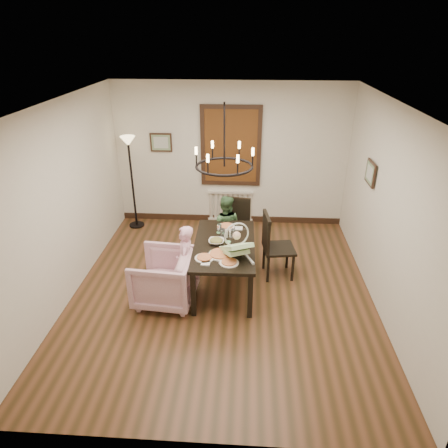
# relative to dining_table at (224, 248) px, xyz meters

# --- Properties ---
(room_shell) EXTENTS (4.51, 5.00, 2.81)m
(room_shell) POSITION_rel_dining_table_xyz_m (-0.02, 0.20, 0.74)
(room_shell) COLOR brown
(room_shell) RESTS_ON ground
(dining_table) EXTENTS (0.92, 1.61, 0.75)m
(dining_table) POSITION_rel_dining_table_xyz_m (0.00, 0.00, 0.00)
(dining_table) COLOR black
(dining_table) RESTS_ON room_shell
(chair_far) EXTENTS (0.52, 0.52, 1.02)m
(chair_far) POSITION_rel_dining_table_xyz_m (0.13, 0.97, -0.16)
(chair_far) COLOR black
(chair_far) RESTS_ON room_shell
(chair_right) EXTENTS (0.54, 0.54, 1.09)m
(chair_right) POSITION_rel_dining_table_xyz_m (0.85, 0.37, -0.12)
(chair_right) COLOR black
(chair_right) RESTS_ON room_shell
(armchair) EXTENTS (0.93, 0.91, 0.78)m
(armchair) POSITION_rel_dining_table_xyz_m (-0.84, -0.43, -0.28)
(armchair) COLOR #E6B0C3
(armchair) RESTS_ON room_shell
(elderly_woman) EXTENTS (0.24, 0.35, 0.94)m
(elderly_woman) POSITION_rel_dining_table_xyz_m (-0.56, -0.25, -0.20)
(elderly_woman) COLOR #E7A3BC
(elderly_woman) RESTS_ON room_shell
(seated_man) EXTENTS (0.49, 0.39, 0.94)m
(seated_man) POSITION_rel_dining_table_xyz_m (-0.04, 0.92, -0.20)
(seated_man) COLOR #3D623A
(seated_man) RESTS_ON room_shell
(baby_bouncer) EXTENTS (0.57, 0.64, 0.35)m
(baby_bouncer) POSITION_rel_dining_table_xyz_m (0.19, -0.36, 0.26)
(baby_bouncer) COLOR #BCE59E
(baby_bouncer) RESTS_ON dining_table
(salad_bowl) EXTENTS (0.28, 0.28, 0.07)m
(salad_bowl) POSITION_rel_dining_table_xyz_m (-0.12, 0.00, 0.12)
(salad_bowl) COLOR white
(salad_bowl) RESTS_ON dining_table
(pizza_platter) EXTENTS (0.34, 0.34, 0.04)m
(pizza_platter) POSITION_rel_dining_table_xyz_m (-0.04, -0.35, 0.11)
(pizza_platter) COLOR tan
(pizza_platter) RESTS_ON dining_table
(drinking_glass) EXTENTS (0.08, 0.08, 0.16)m
(drinking_glass) POSITION_rel_dining_table_xyz_m (-0.04, 0.18, 0.16)
(drinking_glass) COLOR silver
(drinking_glass) RESTS_ON dining_table
(window_blinds) EXTENTS (1.00, 0.03, 1.40)m
(window_blinds) POSITION_rel_dining_table_xyz_m (-0.02, 2.29, 0.94)
(window_blinds) COLOR #573011
(window_blinds) RESTS_ON room_shell
(radiator) EXTENTS (0.92, 0.12, 0.62)m
(radiator) POSITION_rel_dining_table_xyz_m (-0.02, 2.31, -0.31)
(radiator) COLOR silver
(radiator) RESTS_ON room_shell
(picture_back) EXTENTS (0.42, 0.03, 0.36)m
(picture_back) POSITION_rel_dining_table_xyz_m (-1.37, 2.30, 0.99)
(picture_back) COLOR black
(picture_back) RESTS_ON room_shell
(picture_right) EXTENTS (0.03, 0.42, 0.36)m
(picture_right) POSITION_rel_dining_table_xyz_m (2.19, 0.73, 0.99)
(picture_right) COLOR black
(picture_right) RESTS_ON room_shell
(floor_lamp) EXTENTS (0.30, 0.30, 1.80)m
(floor_lamp) POSITION_rel_dining_table_xyz_m (-1.92, 1.98, 0.24)
(floor_lamp) COLOR black
(floor_lamp) RESTS_ON room_shell
(chandelier) EXTENTS (0.80, 0.80, 0.04)m
(chandelier) POSITION_rel_dining_table_xyz_m (0.00, -0.00, 1.29)
(chandelier) COLOR black
(chandelier) RESTS_ON room_shell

